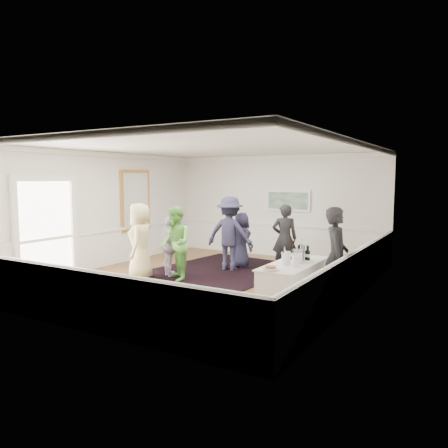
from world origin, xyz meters
The scene contains 23 objects.
floor centered at (0.00, 0.00, 0.00)m, with size 8.00×8.00×0.00m, color brown.
ceiling centered at (0.00, 0.00, 3.20)m, with size 7.00×8.00×0.02m, color white.
wall_left centered at (-3.50, 0.00, 1.60)m, with size 0.02×8.00×3.20m, color white.
wall_right centered at (3.50, 0.00, 1.60)m, with size 0.02×8.00×3.20m, color white.
wall_back centered at (0.00, 4.00, 1.60)m, with size 7.00×0.02×3.20m, color white.
wall_front centered at (0.00, -4.00, 1.60)m, with size 7.00×0.02×3.20m, color white.
wainscoting centered at (0.00, 0.00, 0.50)m, with size 7.00×8.00×1.00m, color white, non-canonical shape.
mirror centered at (-3.45, 1.30, 1.80)m, with size 0.05×1.25×1.85m.
doorway centered at (-3.45, -1.90, 1.42)m, with size 0.10×1.78×2.56m.
landscape_painting centered at (0.40, 3.95, 1.78)m, with size 1.44×0.06×0.66m.
area_rug centered at (-0.32, 1.03, 0.01)m, with size 3.29×4.32×0.02m, color black.
serving_table centered at (2.49, -0.81, 0.42)m, with size 0.78×2.05×0.83m.
bartender centered at (3.20, -0.40, 0.96)m, with size 0.70×0.46×1.92m, color black.
guest_tan centered at (-1.52, -0.72, 0.94)m, with size 0.92×0.60×1.88m, color #D0C082.
guest_green centered at (-0.73, -0.35, 0.91)m, with size 0.88×0.69×1.81m, color #67C04D.
guest_lilac centered at (-1.12, -0.08, 0.76)m, with size 0.89×0.37×1.52m, color silver.
guest_dark_a centered at (-0.19, 1.36, 0.99)m, with size 1.28×0.74×1.99m, color #232238.
guest_dark_b centered at (1.17, 1.87, 0.90)m, with size 0.66×0.43×1.80m, color black.
guest_navy centered at (-0.10, 1.85, 0.77)m, with size 0.75×0.49×1.53m, color #232238.
wine_bottles centered at (2.49, -0.38, 0.98)m, with size 0.37×0.27×0.31m.
juice_pitchers centered at (2.47, -1.02, 0.95)m, with size 0.37×0.37×0.24m.
ice_bucket centered at (2.54, -0.68, 0.94)m, with size 0.26×0.26×0.24m, color silver.
nut_bowl centered at (2.39, -1.68, 0.87)m, with size 0.28×0.28×0.08m.
Camera 1 is at (5.58, -8.71, 2.47)m, focal length 35.00 mm.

